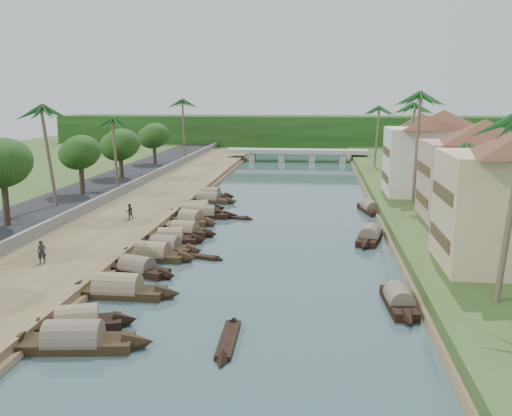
# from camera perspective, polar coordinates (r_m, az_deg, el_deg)

# --- Properties ---
(ground) EXTENTS (220.00, 220.00, 0.00)m
(ground) POSITION_cam_1_polar(r_m,az_deg,el_deg) (44.83, 0.57, -5.81)
(ground) COLOR #395055
(ground) RESTS_ON ground
(left_bank) EXTENTS (10.00, 180.00, 0.80)m
(left_bank) POSITION_cam_1_polar(r_m,az_deg,el_deg) (67.05, -11.43, 0.07)
(left_bank) COLOR brown
(left_bank) RESTS_ON ground
(right_bank) EXTENTS (16.00, 180.00, 1.20)m
(right_bank) POSITION_cam_1_polar(r_m,az_deg,el_deg) (65.58, 19.14, -0.41)
(right_bank) COLOR #355421
(right_bank) RESTS_ON ground
(road) EXTENTS (8.00, 180.00, 1.40)m
(road) POSITION_cam_1_polar(r_m,az_deg,el_deg) (70.02, -18.09, 0.45)
(road) COLOR black
(road) RESTS_ON ground
(retaining_wall) EXTENTS (0.40, 180.00, 1.10)m
(retaining_wall) POSITION_cam_1_polar(r_m,az_deg,el_deg) (68.26, -14.83, 0.92)
(retaining_wall) COLOR slate
(retaining_wall) RESTS_ON left_bank
(treeline) EXTENTS (120.00, 14.00, 8.00)m
(treeline) POSITION_cam_1_polar(r_m,az_deg,el_deg) (143.00, 4.57, 7.56)
(treeline) COLOR #16340E
(treeline) RESTS_ON ground
(bridge) EXTENTS (28.00, 4.00, 2.40)m
(bridge) POSITION_cam_1_polar(r_m,az_deg,el_deg) (115.29, 4.13, 5.54)
(bridge) COLOR #A2A298
(bridge) RESTS_ON ground
(building_mid) EXTENTS (14.11, 14.11, 9.70)m
(building_mid) POSITION_cam_1_polar(r_m,az_deg,el_deg) (59.22, 21.69, 3.65)
(building_mid) COLOR tan
(building_mid) RESTS_ON right_bank
(building_far) EXTENTS (15.59, 15.59, 10.20)m
(building_far) POSITION_cam_1_polar(r_m,az_deg,el_deg) (72.49, 18.05, 5.35)
(building_far) COLOR beige
(building_far) RESTS_ON right_bank
(building_distant) EXTENTS (12.62, 12.62, 9.20)m
(building_distant) POSITION_cam_1_polar(r_m,az_deg,el_deg) (92.29, 16.16, 6.30)
(building_distant) COLOR beige
(building_distant) RESTS_ON right_bank
(sampan_0) EXTENTS (8.82, 2.85, 2.27)m
(sampan_0) POSITION_cam_1_polar(r_m,az_deg,el_deg) (32.25, -17.79, -12.58)
(sampan_0) COLOR black
(sampan_0) RESTS_ON ground
(sampan_1) EXTENTS (6.99, 3.76, 2.07)m
(sampan_1) POSITION_cam_1_polar(r_m,az_deg,el_deg) (34.60, -17.43, -10.90)
(sampan_1) COLOR black
(sampan_1) RESTS_ON ground
(sampan_2) EXTENTS (8.76, 2.08, 2.29)m
(sampan_2) POSITION_cam_1_polar(r_m,az_deg,el_deg) (39.32, -13.65, -7.98)
(sampan_2) COLOR black
(sampan_2) RESTS_ON ground
(sampan_3) EXTENTS (7.10, 3.79, 1.94)m
(sampan_3) POSITION_cam_1_polar(r_m,az_deg,el_deg) (43.65, -11.80, -5.97)
(sampan_3) COLOR black
(sampan_3) RESTS_ON ground
(sampan_4) EXTENTS (7.70, 2.39, 2.16)m
(sampan_4) POSITION_cam_1_polar(r_m,az_deg,el_deg) (47.10, -10.31, -4.62)
(sampan_4) COLOR black
(sampan_4) RESTS_ON ground
(sampan_5) EXTENTS (6.66, 2.58, 2.10)m
(sampan_5) POSITION_cam_1_polar(r_m,az_deg,el_deg) (51.86, -8.55, -3.09)
(sampan_5) COLOR black
(sampan_5) RESTS_ON ground
(sampan_6) EXTENTS (6.98, 2.47, 2.07)m
(sampan_6) POSITION_cam_1_polar(r_m,az_deg,el_deg) (49.11, -9.08, -3.93)
(sampan_6) COLOR black
(sampan_6) RESTS_ON ground
(sampan_7) EXTENTS (7.11, 2.96, 1.90)m
(sampan_7) POSITION_cam_1_polar(r_m,az_deg,el_deg) (54.88, -7.16, -2.26)
(sampan_7) COLOR black
(sampan_7) RESTS_ON ground
(sampan_8) EXTENTS (6.63, 4.08, 2.06)m
(sampan_8) POSITION_cam_1_polar(r_m,az_deg,el_deg) (59.59, -6.52, -1.16)
(sampan_8) COLOR black
(sampan_8) RESTS_ON ground
(sampan_9) EXTENTS (7.94, 2.14, 2.01)m
(sampan_9) POSITION_cam_1_polar(r_m,az_deg,el_deg) (62.08, -5.37, -0.64)
(sampan_9) COLOR black
(sampan_9) RESTS_ON ground
(sampan_10) EXTENTS (8.18, 2.26, 2.23)m
(sampan_10) POSITION_cam_1_polar(r_m,az_deg,el_deg) (62.89, -6.17, -0.49)
(sampan_10) COLOR black
(sampan_10) RESTS_ON ground
(sampan_11) EXTENTS (6.83, 4.72, 2.03)m
(sampan_11) POSITION_cam_1_polar(r_m,az_deg,el_deg) (64.85, -5.92, -0.13)
(sampan_11) COLOR black
(sampan_11) RESTS_ON ground
(sampan_12) EXTENTS (7.95, 2.83, 1.91)m
(sampan_12) POSITION_cam_1_polar(r_m,az_deg,el_deg) (70.97, -4.78, 0.87)
(sampan_12) COLOR black
(sampan_12) RESTS_ON ground
(sampan_13) EXTENTS (7.04, 2.75, 1.93)m
(sampan_13) POSITION_cam_1_polar(r_m,az_deg,el_deg) (74.22, -4.58, 1.34)
(sampan_13) COLOR black
(sampan_13) RESTS_ON ground
(sampan_14) EXTENTS (1.87, 7.49, 1.85)m
(sampan_14) POSITION_cam_1_polar(r_m,az_deg,el_deg) (37.50, 14.09, -8.98)
(sampan_14) COLOR black
(sampan_14) RESTS_ON ground
(sampan_15) EXTENTS (3.27, 7.83, 2.08)m
(sampan_15) POSITION_cam_1_polar(r_m,az_deg,el_deg) (53.20, 11.29, -2.82)
(sampan_15) COLOR black
(sampan_15) RESTS_ON ground
(sampan_16) EXTENTS (3.03, 7.82, 1.92)m
(sampan_16) POSITION_cam_1_polar(r_m,az_deg,el_deg) (66.27, 11.37, -0.05)
(sampan_16) COLOR black
(sampan_16) RESTS_ON ground
(canoe_0) EXTENTS (1.05, 6.55, 0.86)m
(canoe_0) POSITION_cam_1_polar(r_m,az_deg,el_deg) (31.75, -2.79, -13.04)
(canoe_0) COLOR black
(canoe_0) RESTS_ON ground
(canoe_1) EXTENTS (4.27, 1.90, 0.69)m
(canoe_1) POSITION_cam_1_polar(r_m,az_deg,el_deg) (47.06, -5.54, -4.90)
(canoe_1) COLOR black
(canoe_1) RESTS_ON ground
(canoe_2) EXTENTS (5.51, 2.22, 0.80)m
(canoe_2) POSITION_cam_1_polar(r_m,az_deg,el_deg) (61.86, -2.59, -0.93)
(canoe_2) COLOR black
(canoe_2) RESTS_ON ground
(palm_1) EXTENTS (3.20, 3.20, 9.38)m
(palm_1) POSITION_cam_1_polar(r_m,az_deg,el_deg) (49.66, 20.05, 5.62)
(palm_1) COLOR brown
(palm_1) RESTS_ON ground
(palm_2) EXTENTS (3.20, 3.20, 13.61)m
(palm_2) POSITION_cam_1_polar(r_m,az_deg,el_deg) (65.55, 15.99, 10.65)
(palm_2) COLOR brown
(palm_2) RESTS_ON ground
(palm_3) EXTENTS (3.20, 3.20, 12.21)m
(palm_3) POSITION_cam_1_polar(r_m,az_deg,el_deg) (80.60, 14.87, 9.80)
(palm_3) COLOR brown
(palm_3) RESTS_ON ground
(palm_5) EXTENTS (3.20, 3.20, 12.05)m
(palm_5) POSITION_cam_1_polar(r_m,az_deg,el_deg) (64.28, -20.07, 9.25)
(palm_5) COLOR brown
(palm_5) RESTS_ON ground
(palm_6) EXTENTS (3.20, 3.20, 10.27)m
(palm_6) POSITION_cam_1_polar(r_m,az_deg,el_deg) (76.40, -13.99, 8.51)
(palm_6) COLOR brown
(palm_6) RESTS_ON ground
(palm_7) EXTENTS (3.20, 3.20, 11.39)m
(palm_7) POSITION_cam_1_polar(r_m,az_deg,el_deg) (99.85, 12.03, 9.67)
(palm_7) COLOR brown
(palm_7) RESTS_ON ground
(palm_8) EXTENTS (3.20, 3.20, 12.32)m
(palm_8) POSITION_cam_1_polar(r_m,az_deg,el_deg) (106.79, -7.27, 10.50)
(palm_8) COLOR brown
(palm_8) RESTS_ON ground
(tree_2) EXTENTS (5.07, 5.07, 7.79)m
(tree_2) POSITION_cam_1_polar(r_m,az_deg,el_deg) (56.17, -24.02, 4.01)
(tree_2) COLOR #49382A
(tree_2) RESTS_ON ground
(tree_3) EXTENTS (4.53, 4.53, 6.85)m
(tree_3) POSITION_cam_1_polar(r_m,az_deg,el_deg) (71.35, -17.16, 5.24)
(tree_3) COLOR #49382A
(tree_3) RESTS_ON ground
(tree_4) EXTENTS (5.15, 5.15, 6.81)m
(tree_4) POSITION_cam_1_polar(r_m,az_deg,el_deg) (84.31, -13.42, 6.11)
(tree_4) COLOR #49382A
(tree_4) RESTS_ON ground
(tree_5) EXTENTS (4.82, 4.82, 6.76)m
(tree_5) POSITION_cam_1_polar(r_m,az_deg,el_deg) (100.50, -10.16, 7.07)
(tree_5) COLOR #49382A
(tree_5) RESTS_ON ground
(tree_6) EXTENTS (4.03, 4.03, 7.09)m
(tree_6) POSITION_cam_1_polar(r_m,az_deg,el_deg) (76.32, 21.34, 5.50)
(tree_6) COLOR #49382A
(tree_6) RESTS_ON ground
(person_near) EXTENTS (0.76, 0.69, 1.74)m
(person_near) POSITION_cam_1_polar(r_m,az_deg,el_deg) (45.40, -20.62, -4.13)
(person_near) COLOR #26232B
(person_near) RESTS_ON left_bank
(person_far) EXTENTS (0.98, 0.94, 1.60)m
(person_far) POSITION_cam_1_polar(r_m,az_deg,el_deg) (58.84, -12.55, -0.34)
(person_far) COLOR #383627
(person_far) RESTS_ON left_bank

